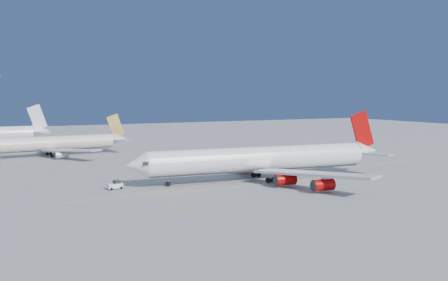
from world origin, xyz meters
The scene contains 5 objects.
ground centered at (0.00, 0.00, 0.00)m, with size 500.00×500.00×0.00m, color slate.
taxiway_lines centered at (-14.71, 6.34, 0.01)m, with size 118.86×140.00×0.02m.
airliner_virgin centered at (-7.38, -8.41, 5.39)m, with size 72.47×64.82×17.87m.
airliner_etihad centered at (-49.26, 69.77, 4.54)m, with size 57.19×52.68×14.92m.
pushback_tug centered at (-45.86, -3.63, 0.94)m, with size 3.85×2.72×2.02m.
Camera 1 is at (-76.12, -118.34, 22.16)m, focal length 40.00 mm.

